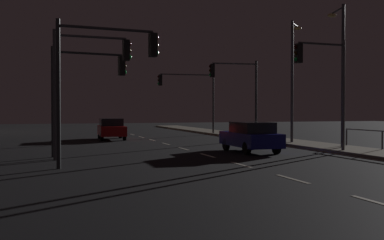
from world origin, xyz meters
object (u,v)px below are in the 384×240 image
at_px(car_oncoming, 111,128).
at_px(car, 251,136).
at_px(traffic_light_overhead_east, 88,70).
at_px(traffic_light_near_right, 236,84).
at_px(traffic_light_near_left, 103,65).
at_px(traffic_light_mid_right, 189,89).
at_px(street_lamp_across_street, 293,70).
at_px(street_lamp_far_end, 341,63).
at_px(traffic_light_mid_left, 87,80).
at_px(traffic_light_far_right, 323,73).

bearing_deg(car_oncoming, car, -66.77).
relative_size(car_oncoming, traffic_light_overhead_east, 0.79).
bearing_deg(traffic_light_near_right, traffic_light_near_left, -130.68).
distance_m(traffic_light_mid_right, street_lamp_across_street, 13.05).
xyz_separation_m(car_oncoming, traffic_light_overhead_east, (-2.90, -13.66, 3.15)).
xyz_separation_m(street_lamp_far_end, street_lamp_across_street, (-0.46, 4.39, -0.08)).
xyz_separation_m(car_oncoming, street_lamp_far_end, (10.96, -12.67, 4.01)).
relative_size(car_oncoming, traffic_light_mid_left, 0.87).
height_order(traffic_light_mid_right, traffic_light_overhead_east, traffic_light_overhead_east).
height_order(car, street_lamp_far_end, street_lamp_far_end).
height_order(traffic_light_far_right, street_lamp_across_street, street_lamp_across_street).
distance_m(car, traffic_light_overhead_east, 8.99).
bearing_deg(traffic_light_overhead_east, traffic_light_mid_right, 60.14).
bearing_deg(car_oncoming, traffic_light_mid_right, 30.47).
xyz_separation_m(traffic_light_far_right, traffic_light_mid_right, (-1.16, 18.91, -0.00)).
height_order(car_oncoming, traffic_light_overhead_east, traffic_light_overhead_east).
relative_size(traffic_light_near_left, traffic_light_mid_right, 1.03).
height_order(traffic_light_near_right, traffic_light_mid_right, traffic_light_near_right).
height_order(car, traffic_light_near_right, traffic_light_near_right).
bearing_deg(car_oncoming, traffic_light_overhead_east, -101.99).
height_order(traffic_light_near_right, traffic_light_overhead_east, traffic_light_near_right).
relative_size(car, traffic_light_near_left, 0.80).
bearing_deg(traffic_light_far_right, car_oncoming, 120.72).
bearing_deg(traffic_light_far_right, traffic_light_mid_right, 93.52).
xyz_separation_m(traffic_light_far_right, street_lamp_across_street, (1.88, 6.24, 0.72)).
height_order(car, street_lamp_across_street, street_lamp_across_street).
xyz_separation_m(car_oncoming, street_lamp_across_street, (10.50, -8.27, 3.93)).
bearing_deg(street_lamp_far_end, traffic_light_near_left, -163.58).
bearing_deg(street_lamp_across_street, traffic_light_overhead_east, -158.11).
distance_m(traffic_light_near_left, street_lamp_across_street, 15.57).
relative_size(car_oncoming, traffic_light_far_right, 0.80).
height_order(car_oncoming, street_lamp_across_street, street_lamp_across_street).
distance_m(traffic_light_far_right, traffic_light_mid_right, 18.94).
height_order(car_oncoming, traffic_light_near_right, traffic_light_near_right).
relative_size(car, car_oncoming, 0.99).
height_order(traffic_light_mid_left, traffic_light_overhead_east, traffic_light_overhead_east).
xyz_separation_m(traffic_light_near_right, traffic_light_mid_right, (-1.04, 8.15, -0.06)).
xyz_separation_m(car_oncoming, traffic_light_near_left, (-2.59, -16.66, 3.10)).
height_order(car, traffic_light_mid_right, traffic_light_mid_right).
distance_m(traffic_light_far_right, traffic_light_mid_left, 11.72).
height_order(traffic_light_near_left, traffic_light_mid_right, traffic_light_near_left).
bearing_deg(traffic_light_far_right, traffic_light_near_left, -169.17).
bearing_deg(car_oncoming, traffic_light_mid_left, -103.17).
relative_size(traffic_light_mid_right, street_lamp_far_end, 0.69).
height_order(traffic_light_far_right, traffic_light_mid_left, traffic_light_far_right).
bearing_deg(street_lamp_across_street, car_oncoming, 141.77).
distance_m(car_oncoming, street_lamp_far_end, 17.23).
xyz_separation_m(traffic_light_mid_right, street_lamp_across_street, (3.04, -12.67, 0.72)).
relative_size(traffic_light_near_right, street_lamp_far_end, 0.72).
bearing_deg(traffic_light_near_right, traffic_light_overhead_east, -139.03).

